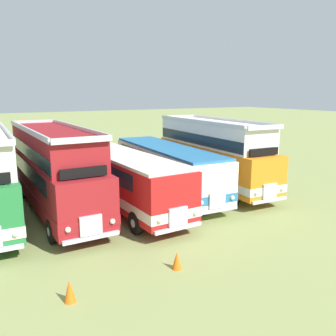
# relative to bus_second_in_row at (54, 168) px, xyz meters

# --- Properties ---
(ground_plane) EXTENTS (200.00, 200.00, 0.00)m
(ground_plane) POSITION_rel_bus_second_in_row_xyz_m (3.34, -0.40, -2.36)
(ground_plane) COLOR #8C9956
(bus_second_in_row) EXTENTS (2.68, 11.17, 4.52)m
(bus_second_in_row) POSITION_rel_bus_second_in_row_xyz_m (0.00, 0.00, 0.00)
(bus_second_in_row) COLOR maroon
(bus_second_in_row) RESTS_ON ground
(bus_third_in_row) EXTENTS (2.91, 11.72, 2.99)m
(bus_third_in_row) POSITION_rel_bus_second_in_row_xyz_m (3.34, -0.66, -0.60)
(bus_third_in_row) COLOR red
(bus_third_in_row) RESTS_ON ground
(bus_fourth_in_row) EXTENTS (3.14, 11.04, 2.99)m
(bus_fourth_in_row) POSITION_rel_bus_second_in_row_xyz_m (6.68, 0.02, -0.61)
(bus_fourth_in_row) COLOR silver
(bus_fourth_in_row) RESTS_ON ground
(bus_fifth_in_row) EXTENTS (3.02, 10.64, 4.52)m
(bus_fifth_in_row) POSITION_rel_bus_second_in_row_xyz_m (10.02, -0.17, -0.00)
(bus_fifth_in_row) COLOR orange
(bus_fifth_in_row) RESTS_ON ground
(cone_near_end) EXTENTS (0.36, 0.36, 0.71)m
(cone_near_end) POSITION_rel_bus_second_in_row_xyz_m (-1.64, -8.71, -2.00)
(cone_near_end) COLOR orange
(cone_near_end) RESTS_ON ground
(cone_mid_row) EXTENTS (0.36, 0.36, 0.65)m
(cone_mid_row) POSITION_rel_bus_second_in_row_xyz_m (2.22, -8.54, -2.04)
(cone_mid_row) COLOR orange
(cone_mid_row) RESTS_ON ground
(rope_fence_line) EXTENTS (19.43, 0.08, 1.05)m
(rope_fence_line) POSITION_rel_bus_second_in_row_xyz_m (3.34, 10.38, -1.70)
(rope_fence_line) COLOR #8C704C
(rope_fence_line) RESTS_ON ground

